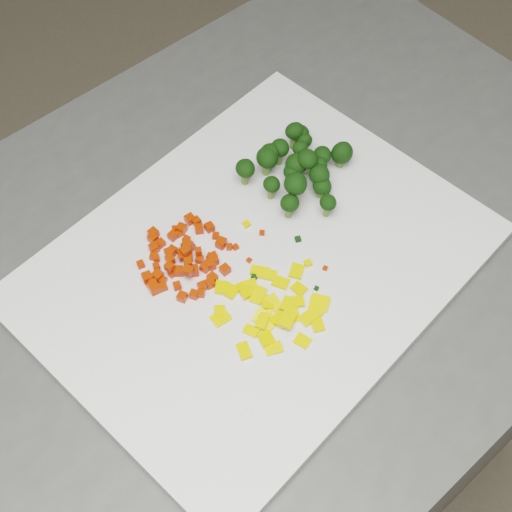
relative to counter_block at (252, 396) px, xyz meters
name	(u,v)px	position (x,y,z in m)	size (l,w,h in m)	color
ground	(402,439)	(0.34, -0.07, -0.45)	(4.00, 4.00, 0.00)	gray
counter_block	(252,396)	(0.00, 0.00, 0.00)	(0.93, 0.65, 0.90)	#4D4D4A
cutting_board	(256,264)	(-0.01, -0.03, 0.46)	(0.47, 0.37, 0.01)	white
carrot_pile	(184,253)	(-0.08, 0.00, 0.48)	(0.11, 0.11, 0.03)	red
pepper_pile	(269,307)	(-0.02, -0.09, 0.47)	(0.12, 0.12, 0.02)	yellow
broccoli_pile	(298,169)	(0.08, 0.05, 0.49)	(0.13, 0.13, 0.06)	black
carrot_cube_0	(187,245)	(-0.07, 0.01, 0.47)	(0.01, 0.01, 0.01)	red
carrot_cube_1	(212,278)	(-0.06, -0.03, 0.47)	(0.01, 0.01, 0.01)	red
carrot_cube_2	(155,289)	(-0.12, -0.02, 0.47)	(0.01, 0.01, 0.01)	red
carrot_cube_3	(199,294)	(-0.08, -0.04, 0.47)	(0.01, 0.01, 0.01)	red
carrot_cube_4	(172,274)	(-0.10, -0.01, 0.47)	(0.01, 0.01, 0.01)	red
carrot_cube_5	(177,286)	(-0.10, -0.02, 0.47)	(0.01, 0.01, 0.01)	red
carrot_cube_6	(210,264)	(-0.05, -0.02, 0.47)	(0.01, 0.01, 0.01)	red
carrot_cube_7	(147,277)	(-0.12, 0.00, 0.47)	(0.01, 0.01, 0.01)	red
carrot_cube_8	(179,229)	(-0.07, 0.04, 0.47)	(0.01, 0.01, 0.01)	red
carrot_cube_9	(156,267)	(-0.11, 0.01, 0.47)	(0.01, 0.01, 0.01)	red
carrot_cube_10	(153,238)	(-0.10, 0.04, 0.47)	(0.01, 0.01, 0.01)	red
carrot_cube_11	(153,284)	(-0.12, -0.01, 0.47)	(0.01, 0.01, 0.01)	red
carrot_cube_12	(208,227)	(-0.04, 0.03, 0.47)	(0.01, 0.01, 0.01)	red
carrot_cube_13	(157,258)	(-0.11, 0.02, 0.47)	(0.01, 0.01, 0.01)	red
carrot_cube_14	(179,271)	(-0.09, -0.01, 0.47)	(0.01, 0.01, 0.01)	red
carrot_cube_15	(225,270)	(-0.04, -0.03, 0.47)	(0.01, 0.01, 0.01)	red
carrot_cube_16	(221,244)	(-0.03, 0.01, 0.47)	(0.01, 0.01, 0.01)	red
carrot_cube_17	(202,286)	(-0.07, -0.04, 0.47)	(0.01, 0.01, 0.01)	red
carrot_cube_18	(221,243)	(-0.03, 0.01, 0.47)	(0.01, 0.01, 0.01)	red
carrot_cube_19	(214,256)	(-0.05, -0.01, 0.47)	(0.01, 0.01, 0.01)	red
carrot_cube_20	(155,251)	(-0.10, 0.03, 0.47)	(0.01, 0.01, 0.01)	red
carrot_cube_21	(229,247)	(-0.03, 0.00, 0.47)	(0.01, 0.01, 0.01)	red
carrot_cube_22	(170,260)	(-0.09, 0.00, 0.47)	(0.01, 0.01, 0.01)	red
carrot_cube_23	(153,257)	(-0.11, 0.02, 0.47)	(0.01, 0.01, 0.01)	red
carrot_cube_24	(194,271)	(-0.07, -0.02, 0.47)	(0.01, 0.01, 0.01)	red
carrot_cube_25	(141,264)	(-0.12, 0.02, 0.47)	(0.01, 0.01, 0.01)	red
carrot_cube_26	(185,251)	(-0.07, 0.01, 0.48)	(0.01, 0.01, 0.01)	red
carrot_cube_27	(154,248)	(-0.10, 0.03, 0.47)	(0.01, 0.01, 0.01)	red
carrot_cube_28	(196,222)	(-0.05, 0.05, 0.47)	(0.01, 0.01, 0.01)	red
carrot_cube_29	(181,253)	(-0.08, 0.01, 0.47)	(0.01, 0.01, 0.01)	red
carrot_cube_30	(201,293)	(-0.08, -0.04, 0.47)	(0.01, 0.01, 0.01)	red
carrot_cube_31	(205,268)	(-0.06, -0.02, 0.47)	(0.01, 0.01, 0.01)	red
carrot_cube_32	(210,227)	(-0.04, 0.03, 0.47)	(0.01, 0.01, 0.01)	red
carrot_cube_33	(198,251)	(-0.06, 0.00, 0.48)	(0.01, 0.01, 0.01)	red
carrot_cube_34	(216,236)	(-0.03, 0.02, 0.47)	(0.01, 0.01, 0.01)	red
carrot_cube_35	(173,236)	(-0.08, 0.04, 0.47)	(0.01, 0.01, 0.01)	red
carrot_cube_36	(200,259)	(-0.06, 0.00, 0.47)	(0.01, 0.01, 0.01)	red
carrot_cube_37	(210,257)	(-0.05, 0.00, 0.47)	(0.01, 0.01, 0.01)	red
carrot_cube_38	(199,229)	(-0.05, 0.03, 0.47)	(0.01, 0.01, 0.01)	red
carrot_cube_39	(175,229)	(-0.07, 0.05, 0.47)	(0.01, 0.01, 0.01)	red
carrot_cube_40	(163,287)	(-0.11, -0.02, 0.47)	(0.01, 0.01, 0.01)	red
carrot_cube_41	(188,271)	(-0.08, -0.02, 0.48)	(0.01, 0.01, 0.01)	red
carrot_cube_42	(181,257)	(-0.08, 0.00, 0.47)	(0.01, 0.01, 0.01)	red
carrot_cube_43	(182,297)	(-0.10, -0.04, 0.47)	(0.01, 0.01, 0.01)	red
carrot_cube_44	(172,251)	(-0.09, 0.02, 0.47)	(0.01, 0.01, 0.01)	red
carrot_cube_45	(158,276)	(-0.11, 0.00, 0.47)	(0.01, 0.01, 0.01)	red
carrot_cube_46	(169,267)	(-0.10, 0.00, 0.48)	(0.01, 0.01, 0.01)	red
carrot_cube_47	(188,256)	(-0.07, 0.00, 0.47)	(0.01, 0.01, 0.01)	red
carrot_cube_48	(191,247)	(-0.07, 0.02, 0.47)	(0.01, 0.01, 0.01)	red
carrot_cube_49	(182,229)	(-0.07, 0.04, 0.47)	(0.01, 0.01, 0.01)	red
carrot_cube_50	(186,239)	(-0.07, 0.02, 0.47)	(0.01, 0.01, 0.01)	red
carrot_cube_51	(151,286)	(-0.12, -0.01, 0.47)	(0.01, 0.01, 0.01)	red
carrot_cube_52	(214,260)	(-0.05, -0.01, 0.47)	(0.01, 0.01, 0.01)	red
carrot_cube_53	(194,294)	(-0.08, -0.04, 0.47)	(0.01, 0.01, 0.01)	red
carrot_cube_54	(188,262)	(-0.08, -0.01, 0.48)	(0.01, 0.01, 0.01)	red
carrot_cube_55	(210,283)	(-0.06, -0.04, 0.47)	(0.01, 0.01, 0.01)	red
carrot_cube_56	(169,253)	(-0.09, 0.01, 0.47)	(0.01, 0.01, 0.01)	red
carrot_cube_57	(179,234)	(-0.07, 0.04, 0.47)	(0.01, 0.01, 0.01)	red
carrot_cube_58	(190,219)	(-0.05, 0.05, 0.47)	(0.01, 0.01, 0.01)	red
carrot_cube_59	(161,243)	(-0.09, 0.03, 0.47)	(0.01, 0.01, 0.01)	red
carrot_cube_60	(153,233)	(-0.10, 0.05, 0.47)	(0.01, 0.01, 0.01)	red
carrot_cube_61	(187,255)	(-0.07, 0.01, 0.47)	(0.01, 0.01, 0.01)	red
pepper_chunk_0	(317,323)	(0.02, -0.13, 0.46)	(0.02, 0.01, 0.00)	yellow
pepper_chunk_1	(267,302)	(-0.02, -0.08, 0.46)	(0.01, 0.02, 0.00)	yellow
pepper_chunk_2	(299,289)	(0.02, -0.08, 0.46)	(0.02, 0.01, 0.00)	yellow
pepper_chunk_3	(267,274)	(0.00, -0.05, 0.46)	(0.02, 0.01, 0.00)	yellow
pepper_chunk_4	(244,351)	(-0.06, -0.12, 0.46)	(0.02, 0.01, 0.00)	yellow
pepper_chunk_5	(295,302)	(0.01, -0.09, 0.46)	(0.02, 0.01, 0.00)	yellow
pepper_chunk_6	(267,319)	(-0.03, -0.10, 0.46)	(0.02, 0.01, 0.00)	yellow
pepper_chunk_7	(302,341)	(0.00, -0.14, 0.46)	(0.02, 0.01, 0.00)	yellow
pepper_chunk_8	(251,331)	(-0.05, -0.11, 0.46)	(0.02, 0.01, 0.00)	yellow
pepper_chunk_9	(293,316)	(0.00, -0.11, 0.46)	(0.01, 0.02, 0.00)	yellow
pepper_chunk_10	(222,288)	(-0.05, -0.05, 0.46)	(0.02, 0.01, 0.00)	yellow
pepper_chunk_11	(281,282)	(0.01, -0.07, 0.46)	(0.01, 0.02, 0.00)	yellow
pepper_chunk_12	(260,271)	(-0.01, -0.04, 0.47)	(0.02, 0.01, 0.00)	yellow
pepper_chunk_13	(287,319)	(-0.01, -0.11, 0.47)	(0.02, 0.01, 0.00)	yellow
pepper_chunk_14	(245,290)	(-0.03, -0.06, 0.47)	(0.02, 0.01, 0.01)	yellow
pepper_chunk_15	(250,287)	(-0.03, -0.06, 0.46)	(0.02, 0.02, 0.00)	yellow
pepper_chunk_16	(229,291)	(-0.05, -0.05, 0.46)	(0.02, 0.02, 0.00)	yellow
pepper_chunk_17	(280,319)	(-0.01, -0.11, 0.47)	(0.01, 0.02, 0.01)	yellow
pepper_chunk_18	(258,295)	(-0.02, -0.07, 0.47)	(0.02, 0.01, 0.01)	yellow
pepper_chunk_19	(222,315)	(-0.07, -0.08, 0.46)	(0.01, 0.01, 0.00)	yellow
pepper_chunk_20	(319,303)	(0.03, -0.11, 0.46)	(0.02, 0.02, 0.00)	yellow
pepper_chunk_21	(261,317)	(-0.03, -0.09, 0.46)	(0.02, 0.01, 0.00)	yellow
pepper_chunk_22	(262,322)	(-0.03, -0.10, 0.47)	(0.01, 0.01, 0.00)	yellow
pepper_chunk_23	(272,304)	(-0.01, -0.09, 0.46)	(0.02, 0.02, 0.00)	yellow
pepper_chunk_24	(307,319)	(0.01, -0.12, 0.47)	(0.01, 0.01, 0.00)	yellow
pepper_chunk_25	(296,271)	(0.03, -0.06, 0.46)	(0.02, 0.01, 0.00)	yellow
pepper_chunk_26	(266,327)	(-0.03, -0.11, 0.46)	(0.01, 0.01, 0.00)	yellow
pepper_chunk_27	(220,311)	(-0.07, -0.07, 0.47)	(0.01, 0.01, 0.00)	yellow
pepper_chunk_28	(274,348)	(-0.03, -0.13, 0.46)	(0.02, 0.01, 0.00)	yellow
pepper_chunk_29	(313,314)	(0.02, -0.11, 0.47)	(0.02, 0.01, 0.00)	yellow
pepper_chunk_30	(253,290)	(-0.02, -0.06, 0.46)	(0.01, 0.01, 0.00)	yellow
pepper_chunk_31	(221,318)	(-0.07, -0.08, 0.46)	(0.02, 0.01, 0.00)	yellow
pepper_chunk_32	(266,339)	(-0.04, -0.12, 0.46)	(0.01, 0.02, 0.00)	yellow
pepper_chunk_33	(290,305)	(0.00, -0.10, 0.47)	(0.02, 0.02, 0.00)	yellow
broccoli_floret_0	(306,162)	(0.09, 0.05, 0.49)	(0.03, 0.03, 0.03)	black
broccoli_floret_1	(269,158)	(0.06, 0.09, 0.48)	(0.03, 0.03, 0.04)	black
broccoli_floret_2	(327,207)	(0.09, 0.00, 0.48)	(0.03, 0.03, 0.03)	black
broccoli_floret_3	(289,207)	(0.05, 0.01, 0.48)	(0.03, 0.03, 0.03)	black
broccoli_floret_4	(296,168)	(0.08, 0.06, 0.48)	(0.04, 0.04, 0.04)	black
broccoli_floret_5	(292,175)	(0.08, 0.05, 0.48)	(0.03, 0.03, 0.03)	black
broccoli_floret_6	(298,172)	(0.08, 0.05, 0.48)	(0.02, 0.02, 0.03)	black
broccoli_floret_7	(321,158)	(0.12, 0.06, 0.48)	(0.03, 0.03, 0.03)	black
broccoli_floret_8	(271,189)	(0.05, 0.04, 0.48)	(0.03, 0.03, 0.03)	black
broccoli_floret_9	(318,179)	(0.10, 0.03, 0.48)	(0.03, 0.03, 0.04)	black
broccoli_floret_10	(341,156)	(0.14, 0.05, 0.48)	(0.04, 0.04, 0.03)	black
broccoli_floret_11	(291,177)	(0.08, 0.05, 0.48)	(0.02, 0.02, 0.03)	black
broccoli_floret_12	(299,138)	(0.11, 0.10, 0.48)	(0.03, 0.03, 0.03)	black
broccoli_floret_13	(279,153)	(0.08, 0.09, 0.48)	(0.03, 0.03, 0.04)	black
broccoli_floret_14	(319,169)	(0.11, 0.05, 0.48)	(0.02, 0.02, 0.03)	black
broccoli_floret_15	(304,145)	(0.11, 0.09, 0.48)	(0.02, 0.02, 0.03)	black
broccoli_floret_16	(266,163)	(0.06, 0.08, 0.48)	(0.04, 0.04, 0.04)	black
broccoli_floret_17	(320,159)	(0.12, 0.06, 0.48)	(0.03, 0.03, 0.03)	black
broccoli_floret_18	(321,189)	(0.10, 0.02, 0.48)	(0.03, 0.03, 0.03)	black
broccoli_floret_19	(299,151)	(0.10, 0.07, 0.49)	(0.03, 0.03, 0.03)	black
broccoli_floret_20	(294,187)	(0.07, 0.02, 0.49)	(0.04, 0.04, 0.03)	black
broccoli_floret_21	(294,137)	(0.10, 0.10, 0.48)	(0.03, 0.03, 0.04)	black
broccoli_floret_22	(245,173)	(0.03, 0.08, 0.48)	(0.03, 0.03, 0.03)	black
stray_bit_0	(153,284)	(-0.12, -0.01, 0.46)	(0.01, 0.01, 0.00)	yellow
stray_bit_1	(235,247)	(-0.02, 0.00, 0.46)	(0.01, 0.01, 0.00)	red
stray_bit_2	(298,239)	(0.05, -0.02, 0.46)	(0.01, 0.01, 0.00)	black
stray_bit_3	(308,263)	(0.04, -0.06, 0.47)	(0.01, 0.01, 0.01)	yellow
stray_bit_4	(186,263)	(-0.08, 0.00, 0.46)	(0.00, 0.00, 0.00)	black
stray_bit_5	(280,317)	(-0.01, -0.10, 0.46)	(0.01, 0.01, 0.00)	black
stray_bit_6	(325,268)	(0.06, -0.07, 0.46)	(0.00, 0.00, 0.00)	red
stray_bit_7	(249,260)	(-0.01, -0.03, 0.46)	(0.01, 0.01, 0.00)	red
stray_bit_8	(262,233)	(0.01, 0.00, 0.46)	(0.01, 0.01, 0.00)	red
stray_bit_9	(293,195)	(0.07, 0.04, 0.46)	(0.00, 0.00, 0.00)	black
stray_bit_10	(163,280)	(-0.11, -0.01, 0.47)	(0.01, 0.01, 0.01)	red
stray_bit_11	(254,276)	(-0.02, -0.05, 0.46)	(0.01, 0.01, 0.00)	black
stray_bit_12	(247,224)	(0.00, 0.02, 0.47)	(0.01, 0.01, 0.01)	yellow
stray_bit_13	(316,288)	(0.04, -0.09, 0.46)	(0.00, 0.00, 0.00)	black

